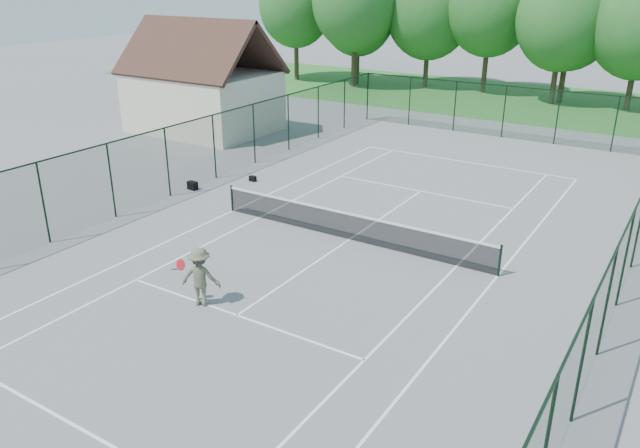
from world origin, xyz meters
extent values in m
plane|color=slate|center=(0.00, 0.00, 0.00)|extent=(140.00, 140.00, 0.00)
cube|color=#327A2D|center=(0.00, 30.00, 0.01)|extent=(80.00, 16.00, 0.01)
cube|color=white|center=(0.00, 11.88, 0.00)|extent=(10.97, 0.08, 0.01)
cube|color=white|center=(0.00, -11.88, 0.00)|extent=(10.97, 0.08, 0.01)
cube|color=white|center=(0.00, 6.40, 0.00)|extent=(8.23, 0.08, 0.01)
cube|color=white|center=(0.00, -6.40, 0.00)|extent=(8.23, 0.08, 0.01)
cube|color=white|center=(5.49, 0.00, 0.00)|extent=(0.08, 23.77, 0.01)
cube|color=white|center=(-5.49, 0.00, 0.00)|extent=(0.08, 23.77, 0.01)
cube|color=white|center=(4.12, 0.00, 0.00)|extent=(0.08, 23.77, 0.01)
cube|color=white|center=(-4.12, 0.00, 0.00)|extent=(0.08, 23.77, 0.01)
cube|color=white|center=(0.00, 0.00, 0.00)|extent=(0.08, 12.80, 0.01)
cylinder|color=black|center=(-5.50, 0.00, 0.55)|extent=(0.08, 0.08, 1.10)
cylinder|color=black|center=(5.50, 0.00, 0.55)|extent=(0.08, 0.08, 1.10)
cube|color=black|center=(0.00, 0.00, 0.50)|extent=(11.00, 0.02, 0.96)
cube|color=white|center=(0.00, 0.00, 1.00)|extent=(11.00, 0.05, 0.07)
cube|color=#15331B|center=(0.00, 18.00, 1.50)|extent=(18.00, 0.02, 3.00)
cube|color=#15331B|center=(9.00, 0.00, 1.50)|extent=(0.02, 36.00, 3.00)
cube|color=#15331B|center=(-9.00, 0.00, 1.50)|extent=(0.02, 36.00, 3.00)
cube|color=black|center=(0.00, 18.00, 3.00)|extent=(18.00, 0.05, 0.05)
cube|color=black|center=(9.00, 0.00, 3.00)|extent=(0.05, 36.00, 0.05)
cube|color=black|center=(-9.00, 0.00, 3.00)|extent=(0.05, 36.00, 0.05)
cube|color=beige|center=(-16.00, 10.00, 1.75)|extent=(8.00, 6.00, 3.50)
cube|color=#452A20|center=(-16.00, 11.50, 5.00)|extent=(8.60, 3.27, 3.27)
cube|color=#452A20|center=(-16.00, 8.50, 5.00)|extent=(8.60, 3.27, 3.27)
cylinder|color=#433522|center=(-16.50, 30.00, 2.10)|extent=(0.40, 0.40, 4.20)
ellipsoid|color=#2D7029|center=(-16.50, 30.00, 6.00)|extent=(6.40, 6.40, 7.40)
cylinder|color=#433522|center=(0.00, 30.00, 2.10)|extent=(0.40, 0.40, 4.20)
ellipsoid|color=#2D7029|center=(0.00, 30.00, 6.00)|extent=(6.40, 6.40, 7.40)
cube|color=black|center=(-8.76, 1.14, 0.18)|extent=(0.48, 0.31, 0.36)
cube|color=black|center=(-7.22, 3.53, 0.12)|extent=(0.33, 0.21, 0.25)
imported|color=#5A5E44|center=(-1.28, -6.43, 0.89)|extent=(1.32, 1.06, 1.79)
sphere|color=#B0DA38|center=(-0.36, -6.03, 1.03)|extent=(0.07, 0.07, 0.07)
camera|label=1|loc=(10.25, -18.17, 9.06)|focal=35.00mm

